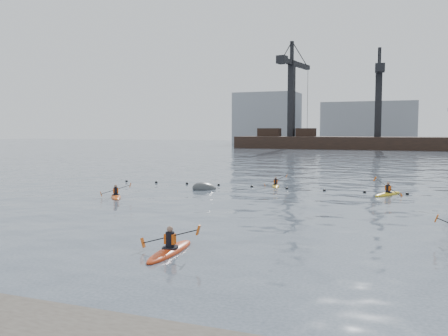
# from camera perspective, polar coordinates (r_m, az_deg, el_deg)

# --- Properties ---
(ground) EXTENTS (400.00, 400.00, 0.00)m
(ground) POSITION_cam_1_polar(r_m,az_deg,el_deg) (16.71, -4.08, -11.70)
(ground) COLOR #3B4956
(ground) RESTS_ON ground
(float_line) EXTENTS (33.24, 0.73, 0.24)m
(float_line) POSITION_cam_1_polar(r_m,az_deg,el_deg) (38.05, 9.81, -2.54)
(float_line) COLOR black
(float_line) RESTS_ON ground
(barge_pier) EXTENTS (72.00, 19.30, 29.50)m
(barge_pier) POSITION_cam_1_polar(r_m,az_deg,el_deg) (124.73, 17.86, 3.03)
(barge_pier) COLOR black
(barge_pier) RESTS_ON ground
(skyline) EXTENTS (141.00, 28.00, 22.00)m
(skyline) POSITION_cam_1_polar(r_m,az_deg,el_deg) (164.91, 19.58, 5.86)
(skyline) COLOR gray
(skyline) RESTS_ON ground
(kayaker_0) EXTENTS (2.50, 3.68, 1.29)m
(kayaker_0) POSITION_cam_1_polar(r_m,az_deg,el_deg) (18.51, -6.50, -9.75)
(kayaker_0) COLOR red
(kayaker_0) RESTS_ON ground
(kayaker_2) EXTENTS (2.35, 2.93, 1.11)m
(kayaker_2) POSITION_cam_1_polar(r_m,az_deg,el_deg) (34.12, -12.89, -3.29)
(kayaker_2) COLOR #DA5214
(kayaker_2) RESTS_ON ground
(kayaker_3) EXTENTS (2.15, 3.27, 1.38)m
(kayaker_3) POSITION_cam_1_polar(r_m,az_deg,el_deg) (36.49, 19.11, -2.91)
(kayaker_3) COLOR yellow
(kayaker_3) RESTS_ON ground
(kayaker_5) EXTENTS (1.93, 2.87, 1.12)m
(kayaker_5) POSITION_cam_1_polar(r_m,az_deg,el_deg) (39.99, 6.23, -2.08)
(kayaker_5) COLOR gold
(kayaker_5) RESTS_ON ground
(mooring_buoy) EXTENTS (2.45, 2.67, 1.53)m
(mooring_buoy) POSITION_cam_1_polar(r_m,az_deg,el_deg) (37.77, -2.33, -2.57)
(mooring_buoy) COLOR #383B3D
(mooring_buoy) RESTS_ON ground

